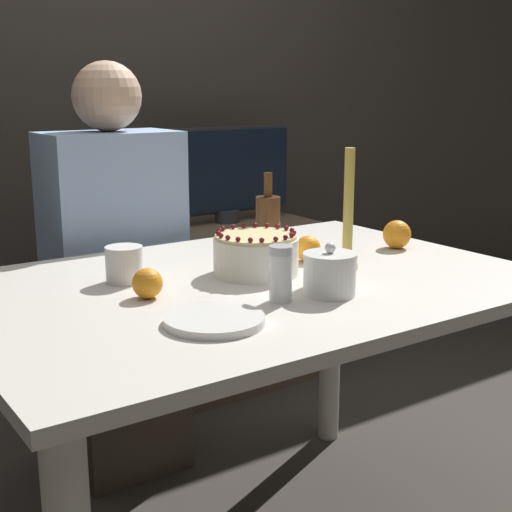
{
  "coord_description": "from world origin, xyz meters",
  "views": [
    {
      "loc": [
        -0.91,
        -1.34,
        1.2
      ],
      "look_at": [
        0.04,
        0.04,
        0.8
      ],
      "focal_mm": 50.0,
      "sensor_mm": 36.0,
      "label": 1
    }
  ],
  "objects_px": {
    "sugar_shaker": "(281,273)",
    "person_man_blue_shirt": "(116,298)",
    "candle": "(348,220)",
    "sugar_bowl": "(330,274)",
    "tv_monitor": "(226,173)",
    "cake": "(256,254)",
    "bottle": "(268,225)"
  },
  "relations": [
    {
      "from": "sugar_shaker",
      "to": "person_man_blue_shirt",
      "type": "relative_size",
      "value": 0.09
    },
    {
      "from": "candle",
      "to": "sugar_shaker",
      "type": "bearing_deg",
      "value": -157.08
    },
    {
      "from": "sugar_bowl",
      "to": "tv_monitor",
      "type": "height_order",
      "value": "tv_monitor"
    },
    {
      "from": "sugar_bowl",
      "to": "candle",
      "type": "distance_m",
      "value": 0.25
    },
    {
      "from": "sugar_shaker",
      "to": "person_man_blue_shirt",
      "type": "xyz_separation_m",
      "value": [
        -0.01,
        0.85,
        -0.26
      ]
    },
    {
      "from": "cake",
      "to": "sugar_shaker",
      "type": "height_order",
      "value": "sugar_shaker"
    },
    {
      "from": "sugar_shaker",
      "to": "candle",
      "type": "height_order",
      "value": "candle"
    },
    {
      "from": "sugar_bowl",
      "to": "sugar_shaker",
      "type": "relative_size",
      "value": 0.98
    },
    {
      "from": "sugar_shaker",
      "to": "person_man_blue_shirt",
      "type": "distance_m",
      "value": 0.88
    },
    {
      "from": "person_man_blue_shirt",
      "to": "tv_monitor",
      "type": "relative_size",
      "value": 2.1
    },
    {
      "from": "cake",
      "to": "sugar_shaker",
      "type": "xyz_separation_m",
      "value": [
        -0.09,
        -0.22,
        0.01
      ]
    },
    {
      "from": "candle",
      "to": "bottle",
      "type": "relative_size",
      "value": 1.33
    },
    {
      "from": "candle",
      "to": "tv_monitor",
      "type": "height_order",
      "value": "candle"
    },
    {
      "from": "sugar_bowl",
      "to": "sugar_shaker",
      "type": "xyz_separation_m",
      "value": [
        -0.12,
        0.02,
        0.01
      ]
    },
    {
      "from": "bottle",
      "to": "person_man_blue_shirt",
      "type": "bearing_deg",
      "value": 113.89
    },
    {
      "from": "candle",
      "to": "person_man_blue_shirt",
      "type": "relative_size",
      "value": 0.24
    },
    {
      "from": "sugar_shaker",
      "to": "bottle",
      "type": "distance_m",
      "value": 0.4
    },
    {
      "from": "tv_monitor",
      "to": "person_man_blue_shirt",
      "type": "bearing_deg",
      "value": -147.86
    },
    {
      "from": "tv_monitor",
      "to": "candle",
      "type": "bearing_deg",
      "value": -107.93
    },
    {
      "from": "cake",
      "to": "sugar_shaker",
      "type": "relative_size",
      "value": 1.71
    },
    {
      "from": "sugar_bowl",
      "to": "cake",
      "type": "bearing_deg",
      "value": 97.31
    },
    {
      "from": "candle",
      "to": "person_man_blue_shirt",
      "type": "bearing_deg",
      "value": 113.21
    },
    {
      "from": "person_man_blue_shirt",
      "to": "tv_monitor",
      "type": "height_order",
      "value": "person_man_blue_shirt"
    },
    {
      "from": "sugar_bowl",
      "to": "candle",
      "type": "relative_size",
      "value": 0.39
    },
    {
      "from": "sugar_bowl",
      "to": "candle",
      "type": "bearing_deg",
      "value": 39.03
    },
    {
      "from": "bottle",
      "to": "person_man_blue_shirt",
      "type": "distance_m",
      "value": 0.62
    },
    {
      "from": "sugar_shaker",
      "to": "tv_monitor",
      "type": "relative_size",
      "value": 0.2
    },
    {
      "from": "candle",
      "to": "tv_monitor",
      "type": "distance_m",
      "value": 1.2
    },
    {
      "from": "cake",
      "to": "person_man_blue_shirt",
      "type": "height_order",
      "value": "person_man_blue_shirt"
    },
    {
      "from": "sugar_shaker",
      "to": "candle",
      "type": "bearing_deg",
      "value": 22.92
    },
    {
      "from": "person_man_blue_shirt",
      "to": "tv_monitor",
      "type": "xyz_separation_m",
      "value": [
        0.68,
        0.43,
        0.3
      ]
    },
    {
      "from": "cake",
      "to": "bottle",
      "type": "relative_size",
      "value": 0.91
    }
  ]
}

